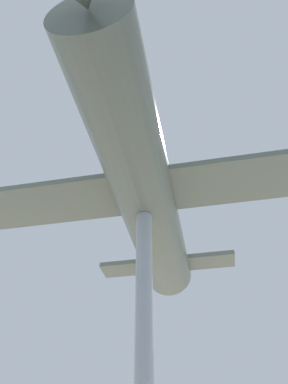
% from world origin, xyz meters
% --- Properties ---
extents(support_pylon_central, '(0.42, 0.42, 7.75)m').
position_xyz_m(support_pylon_central, '(0.00, 0.00, 3.87)').
color(support_pylon_central, '#B7B7BC').
rests_on(support_pylon_central, ground_plane).
extents(suspended_airplane, '(16.22, 12.43, 3.02)m').
position_xyz_m(suspended_airplane, '(0.06, 0.19, 8.64)').
color(suspended_airplane, slate).
rests_on(suspended_airplane, support_pylon_central).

